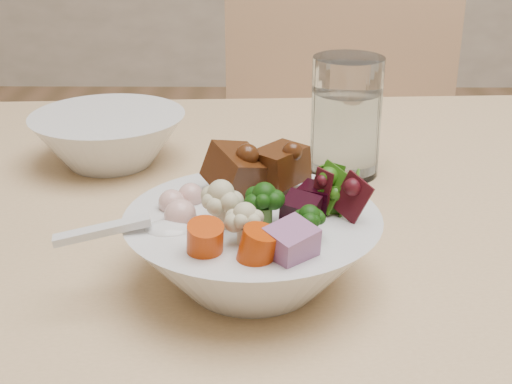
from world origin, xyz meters
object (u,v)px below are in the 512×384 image
Objects in this scene: dining_table at (506,287)px; water_glass at (346,122)px; side_bowl at (109,139)px; food_bowl at (254,244)px; chair_far at (338,139)px.

water_glass is (-0.15, 0.12, 0.13)m from dining_table.
dining_table is 12.14× the size of water_glass.
water_glass is at bearing 138.23° from dining_table.
water_glass reaches higher than side_bowl.
water_glass is at bearing 67.89° from food_bowl.
chair_far is 0.57m from water_glass.
food_bowl reaches higher than dining_table.
dining_table is at bearing -38.58° from water_glass.
chair_far is 7.73× the size of water_glass.
dining_table is at bearing 24.64° from food_bowl.
food_bowl is (-0.24, -0.11, 0.10)m from dining_table.
water_glass is 0.74× the size of side_bowl.
food_bowl is 1.55× the size of water_glass.
chair_far reaches higher than food_bowl.
water_glass is (0.09, 0.22, 0.02)m from food_bowl.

